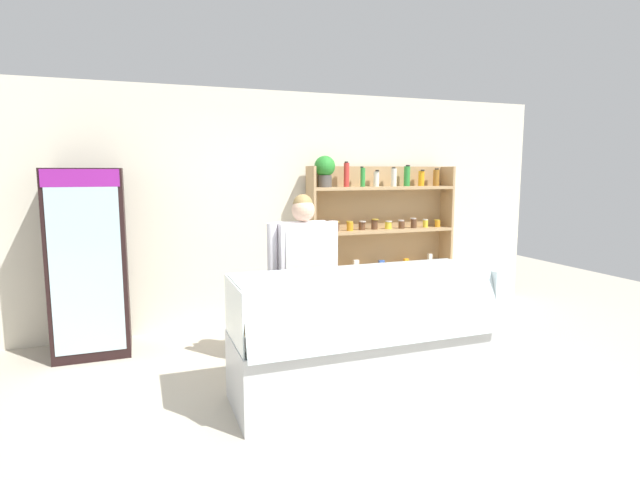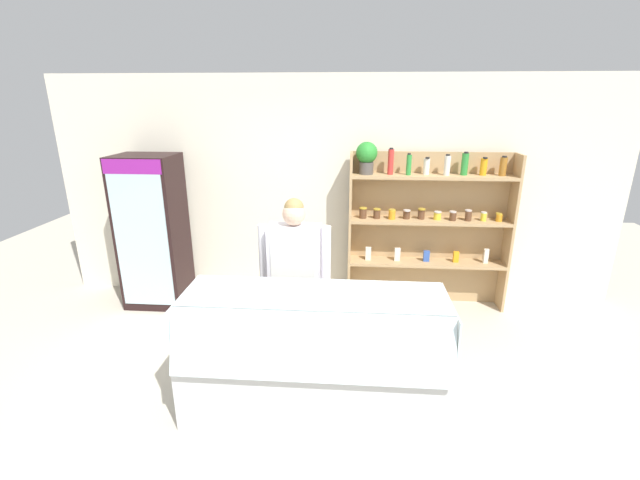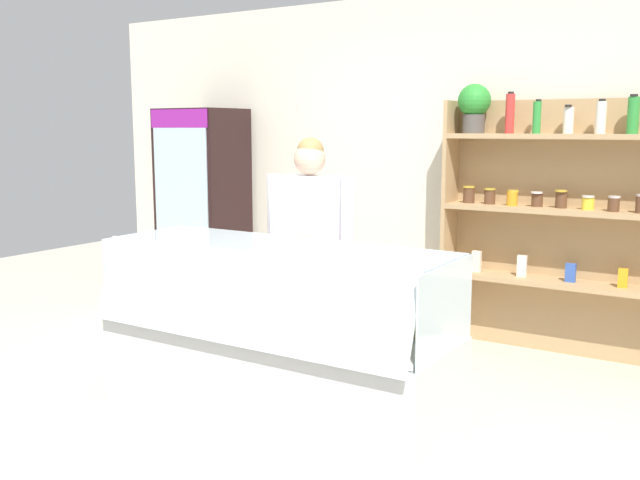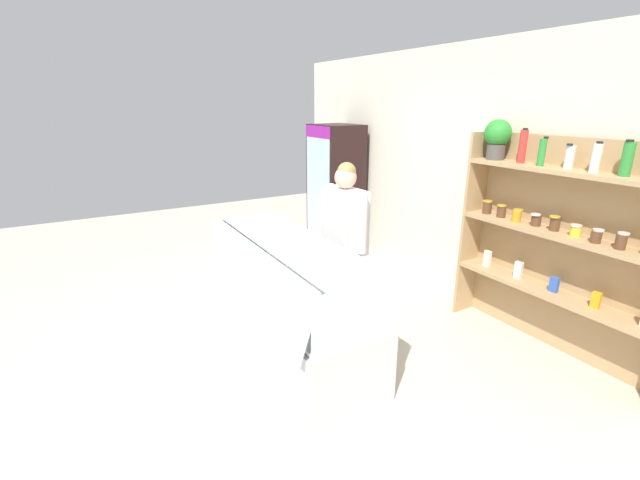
{
  "view_description": "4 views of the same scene",
  "coord_description": "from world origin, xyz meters",
  "px_view_note": "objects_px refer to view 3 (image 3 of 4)",
  "views": [
    {
      "loc": [
        -1.67,
        -3.44,
        1.79
      ],
      "look_at": [
        -0.2,
        0.56,
        1.2
      ],
      "focal_mm": 28.0,
      "sensor_mm": 36.0,
      "label": 1
    },
    {
      "loc": [
        0.23,
        -2.88,
        2.43
      ],
      "look_at": [
        -0.05,
        0.67,
        1.24
      ],
      "focal_mm": 24.0,
      "sensor_mm": 36.0,
      "label": 2
    },
    {
      "loc": [
        2.24,
        -3.14,
        1.65
      ],
      "look_at": [
        -0.01,
        0.45,
        0.98
      ],
      "focal_mm": 40.0,
      "sensor_mm": 36.0,
      "label": 3
    },
    {
      "loc": [
        3.01,
        -1.43,
        2.12
      ],
      "look_at": [
        -0.2,
        0.44,
        0.92
      ],
      "focal_mm": 24.0,
      "sensor_mm": 36.0,
      "label": 4
    }
  ],
  "objects_px": {
    "shelving_unit": "(566,208)",
    "shop_clerk": "(309,236)",
    "deli_display_case": "(276,365)",
    "drinks_fridge": "(203,209)"
  },
  "relations": [
    {
      "from": "shelving_unit",
      "to": "shop_clerk",
      "type": "distance_m",
      "value": 1.85
    },
    {
      "from": "shelving_unit",
      "to": "shop_clerk",
      "type": "bearing_deg",
      "value": -136.8
    },
    {
      "from": "shelving_unit",
      "to": "deli_display_case",
      "type": "relative_size",
      "value": 0.96
    },
    {
      "from": "deli_display_case",
      "to": "shop_clerk",
      "type": "xyz_separation_m",
      "value": [
        -0.24,
        0.73,
        0.63
      ]
    },
    {
      "from": "shop_clerk",
      "to": "deli_display_case",
      "type": "bearing_deg",
      "value": -71.66
    },
    {
      "from": "drinks_fridge",
      "to": "deli_display_case",
      "type": "xyz_separation_m",
      "value": [
        2.09,
        -1.78,
        -0.6
      ]
    },
    {
      "from": "deli_display_case",
      "to": "shop_clerk",
      "type": "distance_m",
      "value": 0.99
    },
    {
      "from": "deli_display_case",
      "to": "shop_clerk",
      "type": "height_order",
      "value": "shop_clerk"
    },
    {
      "from": "shelving_unit",
      "to": "drinks_fridge",
      "type": "bearing_deg",
      "value": -176.29
    },
    {
      "from": "drinks_fridge",
      "to": "shop_clerk",
      "type": "height_order",
      "value": "drinks_fridge"
    }
  ]
}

